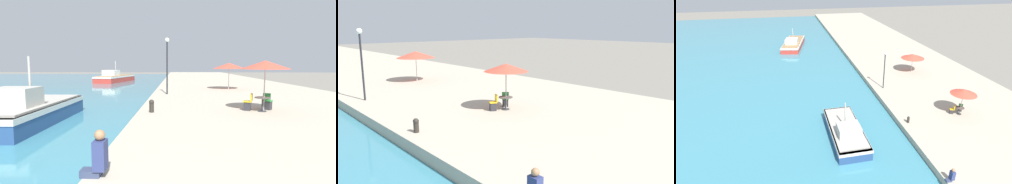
{
  "view_description": "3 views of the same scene",
  "coord_description": "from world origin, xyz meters",
  "views": [
    {
      "loc": [
        2.01,
        -1.89,
        3.02
      ],
      "look_at": [
        1.5,
        13.53,
        1.4
      ],
      "focal_mm": 28.0,
      "sensor_mm": 36.0,
      "label": 1
    },
    {
      "loc": [
        -5.53,
        -1.99,
        5.32
      ],
      "look_at": [
        6.54,
        11.71,
        1.6
      ],
      "focal_mm": 35.0,
      "sensor_mm": 36.0,
      "label": 2
    },
    {
      "loc": [
        -9.74,
        -8.32,
        13.64
      ],
      "look_at": [
        -4.0,
        18.0,
        1.2
      ],
      "focal_mm": 28.0,
      "sensor_mm": 36.0,
      "label": 3
    }
  ],
  "objects": [
    {
      "name": "quay_promenade",
      "position": [
        8.0,
        37.0,
        0.3
      ],
      "size": [
        16.0,
        90.0,
        0.6
      ],
      "color": "#B2A893",
      "rests_on": "ground_plane"
    },
    {
      "name": "cafe_table",
      "position": [
        6.44,
        11.64,
        1.13
      ],
      "size": [
        0.8,
        0.8,
        0.74
      ],
      "color": "#333338",
      "rests_on": "quay_promenade"
    },
    {
      "name": "cafe_umbrella_pink",
      "position": [
        6.54,
        11.71,
        3.0
      ],
      "size": [
        2.5,
        2.5,
        2.63
      ],
      "color": "#B7B7B7",
      "rests_on": "quay_promenade"
    },
    {
      "name": "cafe_umbrella_white",
      "position": [
        7.14,
        24.03,
        2.89
      ],
      "size": [
        3.2,
        3.2,
        2.58
      ],
      "color": "#B7B7B7",
      "rests_on": "quay_promenade"
    },
    {
      "name": "mooring_bollard",
      "position": [
        0.74,
        11.23,
        0.95
      ],
      "size": [
        0.26,
        0.26,
        0.65
      ],
      "color": "#2D2823",
      "rests_on": "quay_promenade"
    },
    {
      "name": "cafe_chair_right",
      "position": [
        5.78,
        11.93,
        0.92
      ],
      "size": [
        0.56,
        0.54,
        0.91
      ],
      "rotation": [
        0.0,
        0.0,
        1.15
      ],
      "color": "#2D2D33",
      "rests_on": "quay_promenade"
    },
    {
      "name": "person_at_quay",
      "position": [
        0.32,
        3.53,
        1.06
      ],
      "size": [
        0.56,
        0.36,
        1.04
      ],
      "color": "#333D5B",
      "rests_on": "quay_promenade"
    },
    {
      "name": "fishing_boat_mid",
      "position": [
        -8.67,
        43.34,
        0.75
      ],
      "size": [
        5.14,
        11.16,
        3.6
      ],
      "rotation": [
        0.0,
        0.0,
        -0.18
      ],
      "color": "red",
      "rests_on": "water_basin"
    },
    {
      "name": "lamppost",
      "position": [
        1.23,
        19.43,
        3.69
      ],
      "size": [
        0.36,
        0.36,
        4.56
      ],
      "color": "#232328",
      "rests_on": "quay_promenade"
    },
    {
      "name": "cafe_chair_left",
      "position": [
        6.91,
        12.19,
        0.92
      ],
      "size": [
        0.58,
        0.59,
        0.91
      ],
      "rotation": [
        0.0,
        0.0,
        -0.7
      ],
      "color": "#2D2D33",
      "rests_on": "quay_promenade"
    },
    {
      "name": "fishing_boat_near",
      "position": [
        -5.4,
        10.94,
        0.72
      ],
      "size": [
        2.88,
        7.6,
        3.4
      ],
      "rotation": [
        0.0,
        0.0,
        0.02
      ],
      "color": "navy",
      "rests_on": "water_basin"
    }
  ]
}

